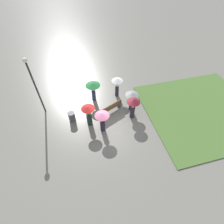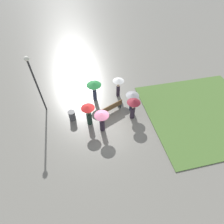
{
  "view_description": "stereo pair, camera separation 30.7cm",
  "coord_description": "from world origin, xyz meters",
  "px_view_note": "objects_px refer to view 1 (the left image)",
  "views": [
    {
      "loc": [
        2.06,
        8.22,
        10.26
      ],
      "look_at": [
        -0.12,
        -0.21,
        0.86
      ],
      "focal_mm": 28.0,
      "sensor_mm": 36.0,
      "label": 1
    },
    {
      "loc": [
        1.76,
        8.29,
        10.26
      ],
      "look_at": [
        -0.12,
        -0.21,
        0.86
      ],
      "focal_mm": 28.0,
      "sensor_mm": 36.0,
      "label": 2
    }
  ],
  "objects_px": {
    "park_bench": "(111,108)",
    "trash_bin": "(72,117)",
    "crowd_person_maroon": "(133,105)",
    "crowd_person_pink": "(102,118)",
    "lamp_post": "(33,81)",
    "crowd_person_red": "(89,113)",
    "crowd_person_white": "(117,84)",
    "crowd_person_green": "(93,87)",
    "crowd_person_grey": "(132,98)"
  },
  "relations": [
    {
      "from": "lamp_post",
      "to": "crowd_person_white",
      "type": "height_order",
      "value": "lamp_post"
    },
    {
      "from": "park_bench",
      "to": "crowd_person_white",
      "type": "height_order",
      "value": "crowd_person_white"
    },
    {
      "from": "crowd_person_grey",
      "to": "crowd_person_red",
      "type": "height_order",
      "value": "crowd_person_red"
    },
    {
      "from": "park_bench",
      "to": "crowd_person_red",
      "type": "distance_m",
      "value": 2.08
    },
    {
      "from": "park_bench",
      "to": "trash_bin",
      "type": "xyz_separation_m",
      "value": [
        3.04,
        0.11,
        -0.07
      ]
    },
    {
      "from": "lamp_post",
      "to": "crowd_person_grey",
      "type": "xyz_separation_m",
      "value": [
        -6.68,
        1.54,
        -1.73
      ]
    },
    {
      "from": "crowd_person_white",
      "to": "crowd_person_red",
      "type": "distance_m",
      "value": 3.81
    },
    {
      "from": "trash_bin",
      "to": "crowd_person_red",
      "type": "xyz_separation_m",
      "value": [
        -1.24,
        0.68,
        0.74
      ]
    },
    {
      "from": "crowd_person_maroon",
      "to": "crowd_person_white",
      "type": "distance_m",
      "value": 2.73
    },
    {
      "from": "crowd_person_green",
      "to": "crowd_person_red",
      "type": "bearing_deg",
      "value": -72.84
    },
    {
      "from": "crowd_person_maroon",
      "to": "park_bench",
      "type": "bearing_deg",
      "value": 21.92
    },
    {
      "from": "park_bench",
      "to": "lamp_post",
      "type": "bearing_deg",
      "value": -39.13
    },
    {
      "from": "park_bench",
      "to": "crowd_person_pink",
      "type": "height_order",
      "value": "crowd_person_pink"
    },
    {
      "from": "park_bench",
      "to": "crowd_person_green",
      "type": "height_order",
      "value": "crowd_person_green"
    },
    {
      "from": "park_bench",
      "to": "crowd_person_pink",
      "type": "xyz_separation_m",
      "value": [
        0.99,
        1.59,
        0.79
      ]
    },
    {
      "from": "lamp_post",
      "to": "crowd_person_pink",
      "type": "distance_m",
      "value": 5.35
    },
    {
      "from": "crowd_person_maroon",
      "to": "trash_bin",
      "type": "bearing_deg",
      "value": 43.71
    },
    {
      "from": "crowd_person_white",
      "to": "lamp_post",
      "type": "bearing_deg",
      "value": 77.22
    },
    {
      "from": "park_bench",
      "to": "crowd_person_grey",
      "type": "relative_size",
      "value": 1.13
    },
    {
      "from": "crowd_person_maroon",
      "to": "crowd_person_pink",
      "type": "distance_m",
      "value": 2.54
    },
    {
      "from": "lamp_post",
      "to": "crowd_person_pink",
      "type": "height_order",
      "value": "lamp_post"
    },
    {
      "from": "crowd_person_maroon",
      "to": "crowd_person_green",
      "type": "bearing_deg",
      "value": 6.73
    },
    {
      "from": "crowd_person_maroon",
      "to": "crowd_person_white",
      "type": "bearing_deg",
      "value": -26.57
    },
    {
      "from": "crowd_person_green",
      "to": "crowd_person_red",
      "type": "xyz_separation_m",
      "value": [
        0.79,
        2.54,
        -0.22
      ]
    },
    {
      "from": "crowd_person_maroon",
      "to": "crowd_person_pink",
      "type": "bearing_deg",
      "value": 69.28
    },
    {
      "from": "trash_bin",
      "to": "crowd_person_pink",
      "type": "bearing_deg",
      "value": 144.21
    },
    {
      "from": "crowd_person_pink",
      "to": "crowd_person_red",
      "type": "xyz_separation_m",
      "value": [
        0.82,
        -0.8,
        -0.12
      ]
    },
    {
      "from": "crowd_person_green",
      "to": "crowd_person_red",
      "type": "height_order",
      "value": "crowd_person_red"
    },
    {
      "from": "lamp_post",
      "to": "crowd_person_green",
      "type": "height_order",
      "value": "lamp_post"
    },
    {
      "from": "crowd_person_grey",
      "to": "lamp_post",
      "type": "bearing_deg",
      "value": -117.22
    },
    {
      "from": "lamp_post",
      "to": "crowd_person_white",
      "type": "xyz_separation_m",
      "value": [
        -6.08,
        -0.37,
        -1.71
      ]
    },
    {
      "from": "trash_bin",
      "to": "crowd_person_green",
      "type": "relative_size",
      "value": 0.45
    },
    {
      "from": "crowd_person_red",
      "to": "trash_bin",
      "type": "bearing_deg",
      "value": -100.76
    },
    {
      "from": "crowd_person_pink",
      "to": "crowd_person_red",
      "type": "relative_size",
      "value": 0.99
    },
    {
      "from": "crowd_person_grey",
      "to": "crowd_person_pink",
      "type": "bearing_deg",
      "value": -75.02
    },
    {
      "from": "trash_bin",
      "to": "crowd_person_green",
      "type": "height_order",
      "value": "crowd_person_green"
    },
    {
      "from": "crowd_person_red",
      "to": "park_bench",
      "type": "bearing_deg",
      "value": 131.55
    },
    {
      "from": "crowd_person_white",
      "to": "crowd_person_green",
      "type": "distance_m",
      "value": 2.03
    },
    {
      "from": "park_bench",
      "to": "crowd_person_white",
      "type": "bearing_deg",
      "value": -143.23
    },
    {
      "from": "trash_bin",
      "to": "park_bench",
      "type": "bearing_deg",
      "value": -178.02
    },
    {
      "from": "crowd_person_white",
      "to": "crowd_person_red",
      "type": "bearing_deg",
      "value": 116.05
    },
    {
      "from": "lamp_post",
      "to": "crowd_person_red",
      "type": "bearing_deg",
      "value": 146.11
    },
    {
      "from": "crowd_person_grey",
      "to": "crowd_person_green",
      "type": "height_order",
      "value": "crowd_person_green"
    },
    {
      "from": "park_bench",
      "to": "crowd_person_grey",
      "type": "xyz_separation_m",
      "value": [
        -1.62,
        0.13,
        0.8
      ]
    },
    {
      "from": "crowd_person_maroon",
      "to": "crowd_person_grey",
      "type": "distance_m",
      "value": 0.8
    },
    {
      "from": "crowd_person_grey",
      "to": "crowd_person_green",
      "type": "bearing_deg",
      "value": -139.93
    },
    {
      "from": "trash_bin",
      "to": "lamp_post",
      "type": "bearing_deg",
      "value": -36.76
    },
    {
      "from": "crowd_person_maroon",
      "to": "lamp_post",
      "type": "bearing_deg",
      "value": 34.32
    },
    {
      "from": "crowd_person_white",
      "to": "crowd_person_red",
      "type": "height_order",
      "value": "crowd_person_red"
    },
    {
      "from": "lamp_post",
      "to": "crowd_person_green",
      "type": "relative_size",
      "value": 2.68
    }
  ]
}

